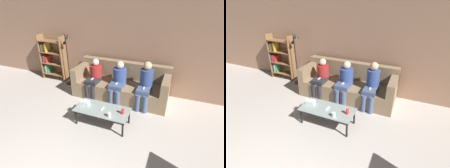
{
  "view_description": "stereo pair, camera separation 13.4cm",
  "coord_description": "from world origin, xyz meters",
  "views": [
    {
      "loc": [
        1.36,
        -0.55,
        2.56
      ],
      "look_at": [
        0.0,
        2.87,
        0.7
      ],
      "focal_mm": 28.0,
      "sensor_mm": 36.0,
      "label": 1
    },
    {
      "loc": [
        1.49,
        -0.5,
        2.56
      ],
      "look_at": [
        0.0,
        2.87,
        0.7
      ],
      "focal_mm": 28.0,
      "sensor_mm": 36.0,
      "label": 2
    }
  ],
  "objects": [
    {
      "name": "seated_person_mid_right",
      "position": [
        0.7,
        3.33,
        0.62
      ],
      "size": [
        0.32,
        0.64,
        1.16
      ],
      "color": "#47567A",
      "rests_on": "ground_plane"
    },
    {
      "name": "wall_back",
      "position": [
        0.0,
        4.08,
        1.3
      ],
      "size": [
        12.0,
        0.06,
        2.6
      ],
      "color": "#9E755B",
      "rests_on": "ground_plane"
    },
    {
      "name": "cup_near_right",
      "position": [
        0.48,
        2.26,
        0.44
      ],
      "size": [
        0.07,
        0.07,
        0.12
      ],
      "color": "red",
      "rests_on": "coffee_table"
    },
    {
      "name": "coffee_table",
      "position": [
        0.02,
        2.26,
        0.35
      ],
      "size": [
        1.18,
        0.55,
        0.39
      ],
      "color": "#8C9E99",
      "rests_on": "ground_plane"
    },
    {
      "name": "tissue_box",
      "position": [
        -0.42,
        2.27,
        0.44
      ],
      "size": [
        0.22,
        0.12,
        0.13
      ],
      "color": "white",
      "rests_on": "coffee_table"
    },
    {
      "name": "game_remote",
      "position": [
        0.02,
        2.26,
        0.4
      ],
      "size": [
        0.04,
        0.15,
        0.02
      ],
      "color": "white",
      "rests_on": "coffee_table"
    },
    {
      "name": "cup_near_left",
      "position": [
        0.26,
        2.07,
        0.43
      ],
      "size": [
        0.07,
        0.07,
        0.1
      ],
      "color": "silver",
      "rests_on": "coffee_table"
    },
    {
      "name": "seated_person_mid_left",
      "position": [
        0.0,
        3.33,
        0.6
      ],
      "size": [
        0.36,
        0.67,
        1.09
      ],
      "color": "#47567A",
      "rests_on": "ground_plane"
    },
    {
      "name": "bookshelf",
      "position": [
        -2.57,
        3.85,
        0.73
      ],
      "size": [
        0.86,
        0.32,
        1.48
      ],
      "color": "brown",
      "rests_on": "ground_plane"
    },
    {
      "name": "seated_person_left_end",
      "position": [
        -0.7,
        3.33,
        0.58
      ],
      "size": [
        0.33,
        0.63,
        1.06
      ],
      "color": "#28282D",
      "rests_on": "ground_plane"
    },
    {
      "name": "couch",
      "position": [
        0.0,
        3.55,
        0.34
      ],
      "size": [
        2.57,
        0.92,
        0.94
      ],
      "color": "#897051",
      "rests_on": "ground_plane"
    },
    {
      "name": "standing_lamp",
      "position": [
        -1.78,
        3.71,
        0.97
      ],
      "size": [
        0.31,
        0.26,
        1.59
      ],
      "color": "black",
      "rests_on": "ground_plane"
    }
  ]
}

